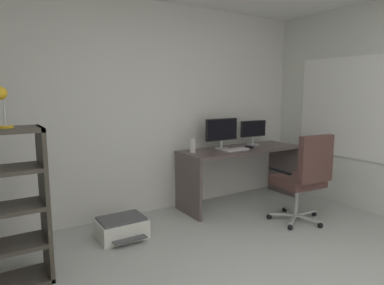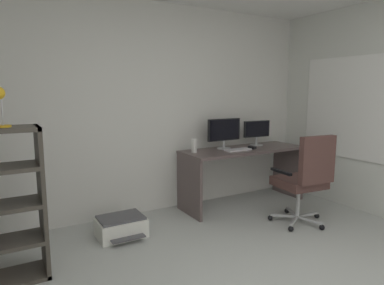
# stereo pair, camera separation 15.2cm
# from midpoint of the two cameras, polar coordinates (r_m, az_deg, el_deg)

# --- Properties ---
(wall_back) EXTENTS (4.80, 0.10, 2.54)m
(wall_back) POSITION_cam_midpoint_polar(r_m,az_deg,el_deg) (4.18, -7.78, 5.39)
(wall_back) COLOR silver
(wall_back) RESTS_ON ground
(window_pane) EXTENTS (0.01, 1.19, 1.20)m
(window_pane) POSITION_cam_midpoint_polar(r_m,az_deg,el_deg) (4.85, 25.30, 5.25)
(window_pane) COLOR white
(window_frame) EXTENTS (0.02, 1.27, 1.28)m
(window_frame) POSITION_cam_midpoint_polar(r_m,az_deg,el_deg) (4.85, 25.26, 5.25)
(window_frame) COLOR white
(desk) EXTENTS (1.68, 0.58, 0.75)m
(desk) POSITION_cam_midpoint_polar(r_m,az_deg,el_deg) (4.58, 9.45, -3.28)
(desk) COLOR #584948
(desk) RESTS_ON ground
(monitor_main) EXTENTS (0.48, 0.18, 0.39)m
(monitor_main) POSITION_cam_midpoint_polar(r_m,az_deg,el_deg) (4.46, 6.33, 1.90)
(monitor_main) COLOR #B2B5B7
(monitor_main) RESTS_ON desk
(monitor_secondary) EXTENTS (0.41, 0.18, 0.34)m
(monitor_secondary) POSITION_cam_midpoint_polar(r_m,az_deg,el_deg) (4.81, 11.60, 1.93)
(monitor_secondary) COLOR #B2B5B7
(monitor_secondary) RESTS_ON desk
(keyboard) EXTENTS (0.34, 0.13, 0.02)m
(keyboard) POSITION_cam_midpoint_polar(r_m,az_deg,el_deg) (4.38, 8.64, -1.20)
(keyboard) COLOR silver
(keyboard) RESTS_ON desk
(computer_mouse) EXTENTS (0.08, 0.11, 0.03)m
(computer_mouse) POSITION_cam_midpoint_polar(r_m,az_deg,el_deg) (4.54, 10.90, -0.81)
(computer_mouse) COLOR black
(computer_mouse) RESTS_ON desk
(desktop_speaker) EXTENTS (0.07, 0.07, 0.17)m
(desktop_speaker) POSITION_cam_midpoint_polar(r_m,az_deg,el_deg) (4.17, 1.40, -0.54)
(desktop_speaker) COLOR silver
(desktop_speaker) RESTS_ON desk
(office_chair) EXTENTS (0.62, 0.63, 1.03)m
(office_chair) POSITION_cam_midpoint_polar(r_m,az_deg,el_deg) (4.02, 19.37, -5.32)
(office_chair) COLOR #B7BABC
(office_chair) RESTS_ON ground
(printer) EXTENTS (0.48, 0.44, 0.21)m
(printer) POSITION_cam_midpoint_polar(r_m,az_deg,el_deg) (3.72, -10.51, -13.56)
(printer) COLOR white
(printer) RESTS_ON ground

